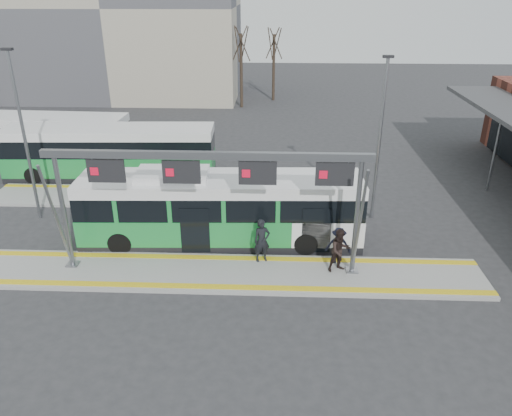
{
  "coord_description": "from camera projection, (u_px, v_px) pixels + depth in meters",
  "views": [
    {
      "loc": [
        2.18,
        -17.96,
        11.35
      ],
      "look_at": [
        1.32,
        3.0,
        1.76
      ],
      "focal_mm": 35.0,
      "sensor_mm": 36.0,
      "label": 1
    }
  ],
  "objects": [
    {
      "name": "platform_second",
      "position": [
        167.0,
        197.0,
        28.5
      ],
      "size": [
        20.0,
        3.0,
        0.15
      ],
      "primitive_type": "cube",
      "color": "gray",
      "rests_on": "ground"
    },
    {
      "name": "passenger_a",
      "position": [
        262.0,
        241.0,
        21.5
      ],
      "size": [
        0.83,
        0.67,
        1.96
      ],
      "primitive_type": "imported",
      "rotation": [
        0.0,
        0.0,
        0.33
      ],
      "color": "black",
      "rests_on": "platform_main"
    },
    {
      "name": "apartment_block",
      "position": [
        118.0,
        4.0,
        50.53
      ],
      "size": [
        24.5,
        12.5,
        18.4
      ],
      "color": "#A49C89",
      "rests_on": "ground"
    },
    {
      "name": "gantry",
      "position": [
        211.0,
        178.0,
        19.57
      ],
      "size": [
        13.0,
        1.68,
        5.2
      ],
      "color": "slate",
      "rests_on": "platform_main"
    },
    {
      "name": "passenger_c",
      "position": [
        338.0,
        246.0,
        21.39
      ],
      "size": [
        1.18,
        0.82,
        1.67
      ],
      "primitive_type": "imported",
      "rotation": [
        0.0,
        0.0,
        -0.19
      ],
      "color": "black",
      "rests_on": "platform_main"
    },
    {
      "name": "bg_bus_green",
      "position": [
        110.0,
        153.0,
        31.03
      ],
      "size": [
        12.93,
        3.25,
        3.21
      ],
      "rotation": [
        0.0,
        0.0,
        0.04
      ],
      "color": "black",
      "rests_on": "ground"
    },
    {
      "name": "platform_main",
      "position": [
        222.0,
        273.0,
        21.09
      ],
      "size": [
        22.0,
        3.0,
        0.15
      ],
      "primitive_type": "cube",
      "color": "gray",
      "rests_on": "ground"
    },
    {
      "name": "ground",
      "position": [
        222.0,
        275.0,
        21.12
      ],
      "size": [
        120.0,
        120.0,
        0.0
      ],
      "primitive_type": "plane",
      "color": "#2D2D30",
      "rests_on": "ground"
    },
    {
      "name": "lamp_west",
      "position": [
        24.0,
        134.0,
        24.29
      ],
      "size": [
        0.5,
        0.25,
        8.57
      ],
      "color": "slate",
      "rests_on": "ground"
    },
    {
      "name": "passenger_b",
      "position": [
        340.0,
        250.0,
        20.77
      ],
      "size": [
        1.14,
        1.02,
        1.91
      ],
      "primitive_type": "imported",
      "rotation": [
        0.0,
        0.0,
        0.39
      ],
      "color": "black",
      "rests_on": "platform_main"
    },
    {
      "name": "tactile_main",
      "position": [
        222.0,
        271.0,
        21.05
      ],
      "size": [
        22.0,
        2.65,
        0.02
      ],
      "color": "yellow",
      "rests_on": "platform_main"
    },
    {
      "name": "tree_mid",
      "position": [
        274.0,
        44.0,
        49.64
      ],
      "size": [
        1.4,
        1.4,
        7.39
      ],
      "color": "#382B21",
      "rests_on": "ground"
    },
    {
      "name": "bg_bus_blue",
      "position": [
        37.0,
        139.0,
        33.8
      ],
      "size": [
        12.32,
        3.26,
        3.18
      ],
      "rotation": [
        0.0,
        0.0,
        -0.05
      ],
      "color": "black",
      "rests_on": "ground"
    },
    {
      "name": "tactile_second",
      "position": [
        171.0,
        188.0,
        29.51
      ],
      "size": [
        20.0,
        0.35,
        0.02
      ],
      "color": "yellow",
      "rests_on": "platform_second"
    },
    {
      "name": "tree_left",
      "position": [
        241.0,
        44.0,
        46.64
      ],
      "size": [
        1.4,
        1.4,
        7.8
      ],
      "color": "#382B21",
      "rests_on": "ground"
    },
    {
      "name": "hero_bus",
      "position": [
        220.0,
        210.0,
        23.19
      ],
      "size": [
        13.03,
        3.22,
        3.56
      ],
      "rotation": [
        0.0,
        0.0,
        0.04
      ],
      "color": "black",
      "rests_on": "ground"
    },
    {
      "name": "lamp_east",
      "position": [
        380.0,
        137.0,
        24.4
      ],
      "size": [
        0.5,
        0.25,
        8.24
      ],
      "color": "slate",
      "rests_on": "ground"
    }
  ]
}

